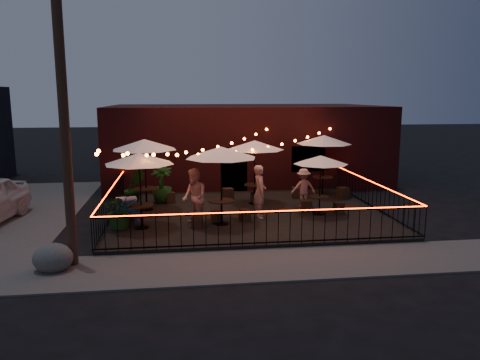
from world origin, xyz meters
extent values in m
plane|color=black|center=(0.00, 0.00, 0.00)|extent=(110.00, 110.00, 0.00)
cube|color=black|center=(0.00, 2.00, 0.07)|extent=(10.00, 8.00, 0.15)
cube|color=#494743|center=(0.00, -3.25, 0.03)|extent=(18.00, 2.50, 0.05)
cube|color=#3C1012|center=(1.00, 10.00, 2.00)|extent=(14.00, 8.00, 4.00)
cube|color=black|center=(0.00, 6.12, 1.10)|extent=(1.20, 0.24, 2.20)
cube|color=black|center=(3.50, 6.12, 1.60)|extent=(1.60, 0.24, 1.20)
cylinder|color=#3A2317|center=(-5.40, -2.60, 4.00)|extent=(0.26, 0.26, 8.00)
cube|color=black|center=(0.00, -2.00, 0.23)|extent=(10.00, 0.04, 0.04)
cube|color=black|center=(0.00, -2.00, 1.15)|extent=(10.00, 0.04, 0.04)
cube|color=red|center=(0.00, -2.00, 1.18)|extent=(10.00, 0.03, 0.02)
cube|color=black|center=(-5.00, 2.00, 0.23)|extent=(0.04, 8.00, 0.04)
cube|color=black|center=(-5.00, 2.00, 1.15)|extent=(0.04, 8.00, 0.04)
cube|color=red|center=(-5.00, 2.00, 1.18)|extent=(0.03, 8.00, 0.02)
cube|color=black|center=(5.00, 2.00, 0.23)|extent=(0.04, 8.00, 0.04)
cube|color=black|center=(5.00, 2.00, 1.15)|extent=(0.04, 8.00, 0.04)
cube|color=red|center=(5.00, 2.00, 1.18)|extent=(0.03, 8.00, 0.02)
cylinder|color=black|center=(-3.80, 0.33, 0.17)|extent=(0.46, 0.46, 0.03)
cylinder|color=black|center=(-3.80, 0.33, 0.54)|extent=(0.06, 0.06, 0.75)
cylinder|color=black|center=(-3.80, 0.33, 0.92)|extent=(0.84, 0.84, 0.04)
cylinder|color=black|center=(-3.80, 0.33, 1.40)|extent=(0.05, 0.05, 2.51)
cone|color=silver|center=(-3.80, 0.33, 2.50)|extent=(2.71, 2.71, 0.37)
cylinder|color=black|center=(-3.80, 2.89, 0.17)|extent=(0.50, 0.50, 0.03)
cylinder|color=black|center=(-3.80, 2.89, 0.57)|extent=(0.07, 0.07, 0.82)
cylinder|color=black|center=(-3.80, 2.89, 0.99)|extent=(0.91, 0.91, 0.05)
cylinder|color=black|center=(-3.80, 2.89, 1.51)|extent=(0.05, 0.05, 2.72)
cone|color=silver|center=(-3.80, 2.89, 2.70)|extent=(3.08, 3.08, 0.40)
cylinder|color=black|center=(-1.10, 0.47, 0.17)|extent=(0.49, 0.49, 0.03)
cylinder|color=black|center=(-1.10, 0.47, 0.56)|extent=(0.07, 0.07, 0.80)
cylinder|color=black|center=(-1.10, 0.47, 0.97)|extent=(0.89, 0.89, 0.04)
cylinder|color=black|center=(-1.10, 0.47, 1.48)|extent=(0.05, 0.05, 2.66)
cone|color=silver|center=(-1.10, 0.47, 2.65)|extent=(2.86, 2.86, 0.39)
cylinder|color=black|center=(0.52, 3.37, 0.17)|extent=(0.47, 0.47, 0.03)
cylinder|color=black|center=(0.52, 3.37, 0.55)|extent=(0.06, 0.06, 0.77)
cylinder|color=black|center=(0.52, 3.37, 0.94)|extent=(0.86, 0.86, 0.04)
cylinder|color=black|center=(0.52, 3.37, 1.44)|extent=(0.05, 0.05, 2.58)
cone|color=silver|center=(0.52, 3.37, 2.57)|extent=(2.66, 2.66, 0.38)
cylinder|color=black|center=(2.64, 1.35, 0.16)|extent=(0.40, 0.40, 0.03)
cylinder|color=black|center=(2.64, 1.35, 0.49)|extent=(0.05, 0.05, 0.66)
cylinder|color=black|center=(2.64, 1.35, 0.83)|extent=(0.73, 0.73, 0.04)
cylinder|color=black|center=(2.64, 1.35, 1.25)|extent=(0.04, 0.04, 2.19)
cone|color=silver|center=(2.64, 1.35, 2.20)|extent=(2.35, 2.35, 0.32)
cylinder|color=black|center=(3.80, 4.67, 0.17)|extent=(0.48, 0.48, 0.03)
cylinder|color=black|center=(3.80, 4.67, 0.56)|extent=(0.07, 0.07, 0.79)
cylinder|color=black|center=(3.80, 4.67, 0.96)|extent=(0.88, 0.88, 0.04)
cylinder|color=black|center=(3.80, 4.67, 1.47)|extent=(0.05, 0.05, 2.64)
cone|color=silver|center=(3.80, 4.67, 2.63)|extent=(3.21, 3.21, 0.39)
cube|color=black|center=(-4.28, 0.68, 0.35)|extent=(0.44, 0.44, 0.40)
cube|color=black|center=(-1.97, 0.11, 0.36)|extent=(0.41, 0.41, 0.43)
cube|color=black|center=(-4.46, 3.20, 0.37)|extent=(0.40, 0.40, 0.43)
cube|color=black|center=(-2.93, 3.99, 0.37)|extent=(0.46, 0.46, 0.44)
cube|color=black|center=(-1.23, 0.75, 0.37)|extent=(0.45, 0.45, 0.43)
cube|color=black|center=(-0.24, 0.80, 0.36)|extent=(0.41, 0.41, 0.41)
cube|color=black|center=(-0.47, 4.28, 0.39)|extent=(0.49, 0.49, 0.49)
cube|color=black|center=(0.62, 3.67, 0.37)|extent=(0.48, 0.48, 0.43)
cube|color=black|center=(2.23, 1.67, 0.39)|extent=(0.45, 0.45, 0.48)
cube|color=black|center=(3.44, 1.46, 0.35)|extent=(0.35, 0.35, 0.40)
cube|color=black|center=(2.50, 4.17, 0.39)|extent=(0.43, 0.43, 0.47)
cube|color=black|center=(4.46, 3.87, 0.39)|extent=(0.50, 0.50, 0.48)
imported|color=tan|center=(0.35, 1.18, 1.11)|extent=(0.50, 0.73, 1.92)
imported|color=#D6B48B|center=(-2.03, 0.44, 1.13)|extent=(1.01, 1.14, 1.96)
imported|color=tan|center=(2.37, 2.63, 0.92)|extent=(0.99, 0.58, 1.53)
imported|color=#0E380D|center=(-4.47, 0.35, 0.79)|extent=(1.30, 1.18, 1.27)
imported|color=#15380B|center=(-4.29, 3.49, 0.91)|extent=(0.94, 0.81, 1.52)
imported|color=#10390F|center=(-3.25, 4.08, 0.92)|extent=(1.02, 1.02, 1.54)
cube|color=#1F58A5|center=(-4.34, 1.01, 0.57)|extent=(0.71, 0.56, 0.85)
cube|color=silver|center=(-4.34, 1.01, 1.02)|extent=(0.76, 0.61, 0.05)
ellipsoid|color=#4B4C47|center=(-5.82, -3.00, 0.37)|extent=(1.05, 0.93, 0.75)
camera|label=1|loc=(-2.52, -15.09, 4.53)|focal=35.00mm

